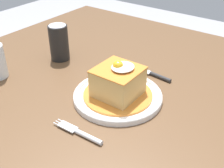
% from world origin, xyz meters
% --- Properties ---
extents(dining_table, '(1.19, 1.06, 0.76)m').
position_xyz_m(dining_table, '(0.00, 0.00, 0.66)').
color(dining_table, brown).
rests_on(dining_table, ground_plane).
extents(main_plate, '(0.25, 0.25, 0.02)m').
position_xyz_m(main_plate, '(-0.03, -0.12, 0.77)').
color(main_plate, white).
rests_on(main_plate, dining_table).
extents(sandwich_meal, '(0.19, 0.19, 0.11)m').
position_xyz_m(sandwich_meal, '(-0.03, -0.12, 0.81)').
color(sandwich_meal, orange).
rests_on(sandwich_meal, main_plate).
extents(fork, '(0.02, 0.14, 0.01)m').
position_xyz_m(fork, '(-0.20, -0.14, 0.76)').
color(fork, silver).
rests_on(fork, dining_table).
extents(knife, '(0.03, 0.17, 0.01)m').
position_xyz_m(knife, '(0.14, -0.14, 0.76)').
color(knife, '#262628').
rests_on(knife, dining_table).
extents(soda_can, '(0.07, 0.07, 0.12)m').
position_xyz_m(soda_can, '(0.06, 0.19, 0.82)').
color(soda_can, black).
rests_on(soda_can, dining_table).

